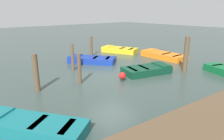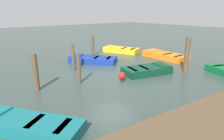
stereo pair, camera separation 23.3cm
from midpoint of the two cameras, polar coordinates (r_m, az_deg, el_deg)
ground_plane at (r=11.21m, az=0.60°, el=-1.72°), size 80.00×80.00×0.00m
dock_segment at (r=5.74m, az=28.58°, el=-13.28°), size 6.21×2.52×0.95m
rowboat_dark_green at (r=11.78m, az=10.53°, el=0.01°), size 3.00×1.99×0.46m
rowboat_teal at (r=6.70m, az=-22.04°, el=-14.27°), size 2.81×3.38×0.46m
rowboat_blue at (r=14.14m, az=-5.03°, el=3.01°), size 2.99×3.34×0.46m
rowboat_orange at (r=15.94m, az=15.17°, el=4.03°), size 1.44×3.42×0.46m
rowboat_yellow at (r=17.67m, az=3.03°, el=5.77°), size 2.45×3.30×0.46m
mooring_piling_far_right at (r=9.54m, az=-20.29°, el=-0.67°), size 0.24×0.24×1.72m
mooring_piling_near_left at (r=16.17m, az=-5.09°, el=6.76°), size 0.20×0.20×1.56m
mooring_piling_mid_right at (r=12.38m, az=21.06°, el=3.98°), size 0.27×0.27×2.11m
mooring_piling_mid_left at (r=12.35m, az=-10.50°, el=3.62°), size 0.18×0.18×1.61m
mooring_piling_near_right at (r=9.97m, az=-8.76°, el=0.40°), size 0.19×0.19×1.54m
marker_buoy at (r=10.31m, az=3.49°, el=-1.72°), size 0.36×0.36×0.48m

